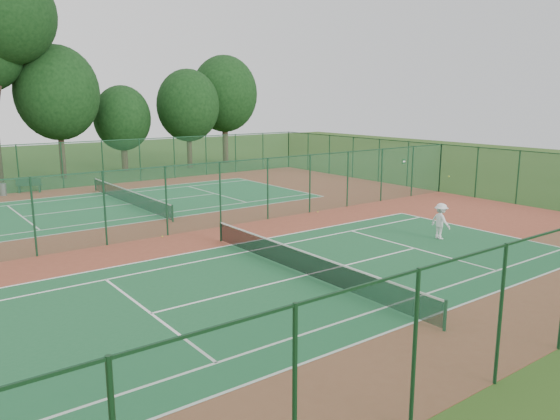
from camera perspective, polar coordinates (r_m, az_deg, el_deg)
name	(u,v)px	position (r m, az deg, el deg)	size (l,w,h in m)	color
ground	(195,231)	(28.51, -8.85, -2.18)	(120.00, 120.00, 0.00)	#2A4916
red_pad	(195,231)	(28.51, -8.85, -2.17)	(40.00, 36.00, 0.01)	brown
court_near	(306,275)	(21.27, 2.74, -6.82)	(23.77, 10.97, 0.01)	#1C5931
court_far	(129,204)	(36.54, -15.52, 0.61)	(23.77, 10.97, 0.01)	#226C3C
fence_north	(83,164)	(44.71, -19.90, 4.56)	(40.00, 0.09, 3.50)	#184A28
fence_south	(535,300)	(15.28, 25.08, -8.55)	(40.00, 0.09, 3.50)	#18492D
fence_east	(440,168)	(41.32, 16.39, 4.25)	(0.09, 36.00, 3.50)	#1A4F2F
fence_divider	(194,197)	(28.15, -8.96, 1.30)	(40.00, 0.09, 3.50)	#1A4F31
tennis_net_near	(306,262)	(21.11, 2.76, -5.46)	(0.10, 12.90, 0.97)	#133520
tennis_net_far	(128,196)	(36.45, -15.56, 1.42)	(0.10, 12.90, 0.97)	#13351E
player_near	(441,221)	(27.50, 16.44, -1.12)	(1.13, 0.65, 1.76)	silver
trash_bin	(3,190)	(42.85, -26.97, 1.91)	(0.48, 0.48, 0.86)	slate
bench	(29,185)	(43.39, -24.74, 2.37)	(1.77, 1.14, 1.05)	black
stray_ball_a	(233,228)	(28.71, -4.95, -1.90)	(0.06, 0.06, 0.06)	#CCED37
stray_ball_b	(318,212)	(32.76, 3.98, -0.19)	(0.06, 0.06, 0.06)	#CDE635
stray_ball_c	(162,237)	(27.50, -12.19, -2.73)	(0.07, 0.07, 0.07)	yellow
evergreen_row	(68,177)	(51.03, -21.31, 3.26)	(39.00, 5.00, 12.00)	black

